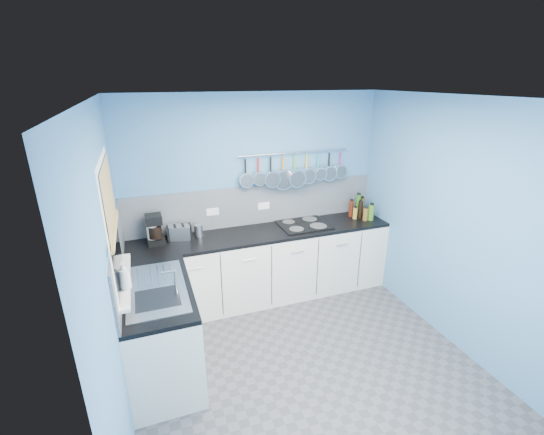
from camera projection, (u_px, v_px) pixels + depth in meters
floor at (302, 358)px, 3.75m from camera, size 3.20×3.00×0.02m
ceiling at (311, 96)px, 2.85m from camera, size 3.20×3.00×0.02m
wall_back at (255, 197)px, 4.63m from camera, size 3.20×0.02×2.50m
wall_front at (425, 358)px, 1.97m from camera, size 3.20×0.02×2.50m
wall_left at (111, 275)px, 2.79m from camera, size 0.02×3.00×2.50m
wall_right at (449, 222)px, 3.81m from camera, size 0.02×3.00×2.50m
backsplash_back at (256, 205)px, 4.65m from camera, size 3.20×0.02×0.50m
backsplash_left at (118, 254)px, 3.36m from camera, size 0.02×1.80×0.50m
cabinet_run_back at (264, 266)px, 4.65m from camera, size 3.20×0.60×0.86m
worktop_back at (263, 233)px, 4.49m from camera, size 3.20×0.60×0.04m
cabinet_run_left at (162, 332)px, 3.44m from camera, size 0.60×1.20×0.86m
worktop_left at (157, 290)px, 3.28m from camera, size 0.60×1.20×0.04m
window_frame at (111, 224)px, 2.96m from camera, size 0.01×1.00×1.10m
window_glass at (112, 224)px, 2.96m from camera, size 0.01×0.90×1.00m
bamboo_blind at (109, 197)px, 2.88m from camera, size 0.01×0.90×0.55m
window_sill at (124, 280)px, 3.15m from camera, size 0.10×0.98×0.03m
sink_unit at (156, 288)px, 3.28m from camera, size 0.50×0.95×0.01m
mixer_tap at (176, 282)px, 3.12m from camera, size 0.12×0.08×0.26m
socket_left at (213, 212)px, 4.47m from camera, size 0.15×0.01×0.09m
socket_right at (264, 206)px, 4.67m from camera, size 0.15×0.01×0.09m
pot_rail at (295, 153)px, 4.55m from camera, size 1.45×0.02×0.02m
soap_bottle_a at (124, 275)px, 2.95m from camera, size 0.11×0.11×0.24m
soap_bottle_b at (125, 278)px, 2.98m from camera, size 0.10×0.10×0.17m
paper_towel at (152, 233)px, 4.12m from camera, size 0.13×0.13×0.26m
coffee_maker at (155, 229)px, 4.12m from camera, size 0.19×0.21×0.33m
toaster at (179, 232)px, 4.25m from camera, size 0.28×0.19×0.16m
canister at (199, 231)px, 4.33m from camera, size 0.11×0.11×0.14m
hob at (303, 224)px, 4.69m from camera, size 0.61×0.54×0.01m
pan_0 at (246, 172)px, 4.40m from camera, size 0.18×0.08×0.37m
pan_1 at (258, 170)px, 4.45m from camera, size 0.17×0.09×0.36m
pan_2 at (271, 171)px, 4.51m from camera, size 0.21×0.10×0.40m
pan_3 at (283, 172)px, 4.57m from camera, size 0.26×0.08×0.45m
pan_4 at (295, 170)px, 4.61m from camera, size 0.23×0.13×0.42m
pan_5 at (306, 167)px, 4.66m from camera, size 0.20×0.12×0.39m
pan_6 at (318, 165)px, 4.70m from camera, size 0.16×0.12×0.35m
pan_7 at (329, 166)px, 4.76m from camera, size 0.20×0.08×0.39m
pan_8 at (340, 164)px, 4.81m from camera, size 0.18×0.07×0.37m
condiment_0 at (361, 206)px, 5.01m from camera, size 0.07×0.07×0.23m
condiment_1 at (358, 205)px, 4.95m from camera, size 0.07×0.07×0.30m
condiment_2 at (351, 208)px, 4.94m from camera, size 0.06×0.06×0.22m
condiment_3 at (366, 213)px, 4.94m from camera, size 0.06×0.06×0.11m
condiment_4 at (360, 210)px, 4.88m from camera, size 0.06×0.06×0.23m
condiment_5 at (355, 213)px, 4.87m from camera, size 0.06×0.06×0.15m
condiment_6 at (371, 212)px, 4.82m from camera, size 0.07×0.07×0.21m
condiment_7 at (366, 214)px, 4.82m from camera, size 0.07×0.07×0.17m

